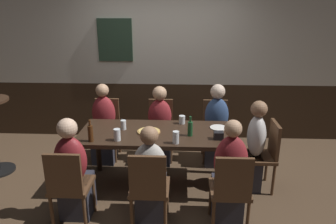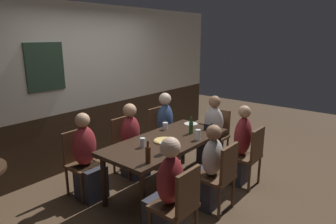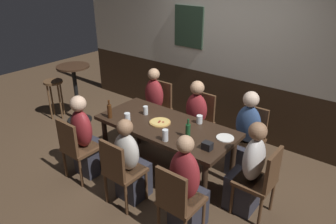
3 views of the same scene
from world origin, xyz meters
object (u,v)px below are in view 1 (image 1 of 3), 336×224
object	(u,v)px
person_mid_near	(151,181)
plate_white_large	(218,128)
chair_mid_near	(149,186)
pizza	(149,131)
person_head_east	(251,152)
highball_clear	(123,125)
person_left_near	(74,176)
person_left_far	(104,129)
condiment_caddy	(219,135)
person_mid_far	(160,131)
beer_bottle_brown	(90,133)
dining_table	(156,138)
tumbler_water	(117,136)
person_right_near	(229,180)
beer_bottle_green	(190,128)
beer_glass_half	(182,120)
chair_right_far	(215,127)
chair_left_near	(69,184)
pint_glass_stout	(176,138)
chair_left_far	(107,125)
chair_mid_far	(160,126)
person_right_far	(216,130)
chair_right_near	(231,188)
chair_head_east	(264,152)

from	to	relation	value
person_mid_near	plate_white_large	size ratio (longest dim) A/B	5.10
chair_mid_near	pizza	world-z (taller)	chair_mid_near
person_head_east	highball_clear	bearing A→B (deg)	177.73
person_left_near	person_head_east	bearing A→B (deg)	18.62
person_left_far	condiment_caddy	bearing A→B (deg)	-28.84
person_mid_far	beer_bottle_brown	world-z (taller)	person_mid_far
dining_table	plate_white_large	xyz separation A→B (m)	(0.78, 0.16, 0.09)
tumbler_water	person_right_near	bearing A→B (deg)	-17.74
chair_mid_near	condiment_caddy	world-z (taller)	chair_mid_near
beer_bottle_green	beer_glass_half	bearing A→B (deg)	103.64
chair_right_far	beer_glass_half	xyz separation A→B (m)	(-0.49, -0.54, 0.29)
beer_bottle_green	chair_right_far	bearing A→B (deg)	67.00
person_head_east	highball_clear	xyz separation A→B (m)	(-1.59, 0.06, 0.30)
chair_right_far	person_mid_far	bearing A→B (deg)	-168.75
chair_left_near	beer_glass_half	world-z (taller)	chair_left_near
person_head_east	pint_glass_stout	size ratio (longest dim) A/B	8.04
chair_left_far	beer_bottle_green	size ratio (longest dim) A/B	3.62
person_right_near	chair_mid_near	bearing A→B (deg)	-168.81
chair_mid_far	condiment_caddy	size ratio (longest dim) A/B	8.00
person_head_east	person_mid_far	bearing A→B (deg)	150.36
tumbler_water	chair_mid_near	bearing A→B (deg)	-53.16
pizza	tumbler_water	world-z (taller)	tumbler_water
pizza	chair_left_far	bearing A→B (deg)	130.75
person_mid_near	beer_bottle_brown	distance (m)	0.88
chair_left_near	person_right_far	bearing A→B (deg)	42.72
chair_mid_near	chair_right_far	world-z (taller)	same
chair_mid_near	person_left_near	size ratio (longest dim) A/B	0.76
condiment_caddy	person_head_east	bearing A→B (deg)	23.37
chair_left_far	chair_right_far	size ratio (longest dim) A/B	1.00
chair_right_near	person_right_far	distance (m)	1.51
chair_left_far	pizza	distance (m)	1.16
person_right_far	condiment_caddy	world-z (taller)	person_right_far
chair_left_near	person_mid_near	world-z (taller)	person_mid_near
person_right_near	tumbler_water	xyz separation A→B (m)	(-1.23, 0.39, 0.31)
beer_bottle_brown	condiment_caddy	world-z (taller)	beer_bottle_brown
chair_mid_far	person_mid_far	world-z (taller)	person_mid_far
person_head_east	beer_bottle_green	distance (m)	0.84
person_head_east	plate_white_large	size ratio (longest dim) A/B	5.40
person_left_far	pint_glass_stout	world-z (taller)	person_left_far
person_right_far	beer_glass_half	size ratio (longest dim) A/B	10.86
chair_left_near	person_right_near	size ratio (longest dim) A/B	0.75
beer_bottle_green	condiment_caddy	bearing A→B (deg)	-14.97
chair_head_east	person_right_far	distance (m)	0.86
chair_left_far	person_right_far	bearing A→B (deg)	-5.63
person_right_far	beer_bottle_brown	xyz separation A→B (m)	(-1.53, -0.99, 0.34)
chair_head_east	pint_glass_stout	world-z (taller)	pint_glass_stout
condiment_caddy	chair_right_far	bearing A→B (deg)	86.08
chair_left_near	person_left_near	bearing A→B (deg)	90.00
person_left_far	person_head_east	size ratio (longest dim) A/B	1.01
person_head_east	tumbler_water	world-z (taller)	person_head_east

